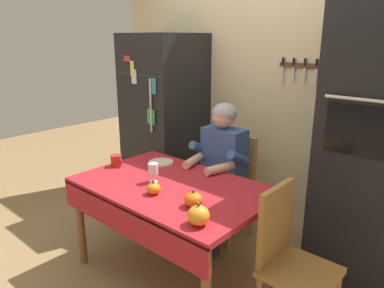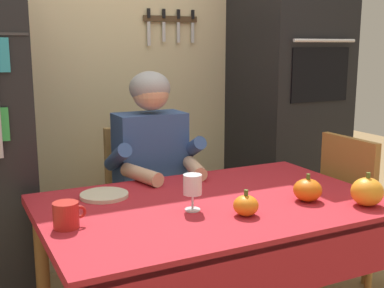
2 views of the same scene
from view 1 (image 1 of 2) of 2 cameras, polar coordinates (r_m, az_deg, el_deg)
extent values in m
plane|color=#93754C|center=(2.93, -4.36, -20.39)|extent=(10.00, 10.00, 0.00)
cube|color=beige|center=(3.42, 12.34, 8.45)|extent=(3.70, 0.10, 2.60)
cube|color=#4C3823|center=(3.21, 16.68, 11.86)|extent=(0.36, 0.02, 0.04)
cube|color=silver|center=(3.28, 14.08, 10.51)|extent=(0.02, 0.01, 0.14)
cube|color=black|center=(3.27, 14.22, 12.64)|extent=(0.02, 0.01, 0.06)
cube|color=silver|center=(3.23, 15.69, 10.53)|extent=(0.02, 0.01, 0.12)
cube|color=black|center=(3.22, 15.82, 12.48)|extent=(0.02, 0.01, 0.06)
cube|color=silver|center=(3.19, 17.31, 10.29)|extent=(0.02, 0.01, 0.12)
cube|color=black|center=(3.18, 17.47, 12.30)|extent=(0.02, 0.01, 0.06)
cube|color=silver|center=(3.15, 18.98, 10.07)|extent=(0.02, 0.01, 0.13)
cube|color=black|center=(3.14, 19.16, 12.11)|extent=(0.02, 0.01, 0.06)
cube|color=black|center=(3.79, -4.30, 3.40)|extent=(0.68, 0.68, 1.80)
cylinder|color=silver|center=(3.37, -6.55, 6.01)|extent=(0.02, 0.02, 0.50)
cube|color=#333335|center=(3.48, -8.59, 10.77)|extent=(0.67, 0.01, 0.01)
cube|color=teal|center=(3.33, -6.13, 9.09)|extent=(0.07, 0.02, 0.14)
cube|color=#E5D666|center=(3.53, -9.45, 11.72)|extent=(0.05, 0.01, 0.14)
cube|color=green|center=(3.41, -6.50, 4.30)|extent=(0.12, 0.02, 0.14)
cube|color=silver|center=(3.52, -9.17, 10.50)|extent=(0.07, 0.01, 0.14)
cube|color=#B73338|center=(3.58, -10.27, 13.17)|extent=(0.09, 0.01, 0.05)
cube|color=black|center=(2.78, 26.46, 0.02)|extent=(0.60, 0.60, 2.10)
cube|color=black|center=(2.46, 24.97, 1.86)|extent=(0.42, 0.01, 0.32)
cylinder|color=silver|center=(2.40, 25.35, 6.37)|extent=(0.45, 0.02, 0.02)
cylinder|color=brown|center=(3.04, -17.23, -11.90)|extent=(0.06, 0.06, 0.70)
cylinder|color=brown|center=(3.45, -6.10, -7.68)|extent=(0.06, 0.06, 0.70)
cylinder|color=brown|center=(2.74, 12.96, -14.82)|extent=(0.06, 0.06, 0.70)
cube|color=#A81E28|center=(2.63, -3.13, -6.76)|extent=(1.40, 0.90, 0.04)
cube|color=#A81E28|center=(2.41, -10.68, -11.96)|extent=(1.40, 0.01, 0.20)
cube|color=tan|center=(3.24, 5.35, -7.71)|extent=(0.40, 0.40, 0.04)
cube|color=tan|center=(3.28, 7.33, -2.61)|extent=(0.36, 0.04, 0.48)
cylinder|color=tan|center=(3.31, 1.05, -11.40)|extent=(0.04, 0.04, 0.41)
cylinder|color=tan|center=(3.55, 4.66, -9.44)|extent=(0.04, 0.04, 0.41)
cylinder|color=tan|center=(3.13, 5.91, -13.27)|extent=(0.04, 0.04, 0.41)
cylinder|color=tan|center=(3.38, 9.35, -11.02)|extent=(0.04, 0.04, 0.41)
cube|color=#38384C|center=(3.22, -0.51, -15.73)|extent=(0.10, 0.22, 0.08)
cube|color=#38384C|center=(3.11, 2.36, -17.02)|extent=(0.10, 0.22, 0.08)
cylinder|color=#38384C|center=(3.16, 0.23, -12.38)|extent=(0.09, 0.09, 0.38)
cylinder|color=#38384C|center=(3.05, 3.13, -13.56)|extent=(0.09, 0.09, 0.38)
cube|color=#38384C|center=(3.15, 2.31, -7.06)|extent=(0.12, 0.40, 0.11)
cube|color=#38384C|center=(3.05, 4.96, -7.94)|extent=(0.12, 0.40, 0.11)
cube|color=#33518E|center=(3.08, 5.08, -1.86)|extent=(0.36, 0.20, 0.48)
cylinder|color=#33518E|center=(3.13, 1.40, -0.71)|extent=(0.07, 0.26, 0.18)
cylinder|color=#33518E|center=(2.90, 7.45, -2.25)|extent=(0.07, 0.26, 0.18)
cylinder|color=#D8A884|center=(2.99, 0.17, -2.67)|extent=(0.13, 0.27, 0.07)
cylinder|color=#D8A884|center=(2.82, 4.45, -3.89)|extent=(0.13, 0.27, 0.07)
sphere|color=#D8A884|center=(2.97, 5.02, 4.46)|extent=(0.19, 0.19, 0.19)
ellipsoid|color=#99999E|center=(2.98, 5.15, 4.87)|extent=(0.21, 0.21, 0.17)
cube|color=#9E6B33|center=(2.33, 16.75, -18.88)|extent=(0.40, 0.40, 0.04)
cube|color=#9E6B33|center=(2.26, 13.10, -12.09)|extent=(0.04, 0.36, 0.48)
cylinder|color=#9E6B33|center=(2.65, 14.48, -19.95)|extent=(0.04, 0.04, 0.41)
cylinder|color=#B2231E|center=(3.02, -11.89, -2.60)|extent=(0.09, 0.09, 0.09)
torus|color=#B2231E|center=(2.98, -11.32, -2.73)|extent=(0.05, 0.01, 0.05)
cylinder|color=white|center=(2.67, -6.09, -5.95)|extent=(0.06, 0.06, 0.01)
cylinder|color=white|center=(2.65, -6.11, -5.29)|extent=(0.01, 0.01, 0.06)
cylinder|color=white|center=(2.63, -6.16, -3.89)|extent=(0.07, 0.07, 0.08)
ellipsoid|color=orange|center=(2.46, -6.11, -7.02)|extent=(0.10, 0.10, 0.08)
cylinder|color=#4C6023|center=(2.44, -6.14, -5.94)|extent=(0.02, 0.02, 0.02)
ellipsoid|color=orange|center=(2.06, 1.02, -11.25)|extent=(0.13, 0.13, 0.11)
cylinder|color=#4C6023|center=(2.03, 1.03, -9.54)|extent=(0.02, 0.02, 0.02)
ellipsoid|color=orange|center=(2.27, 0.22, -8.78)|extent=(0.12, 0.12, 0.09)
cylinder|color=#4C6023|center=(2.25, 0.22, -7.45)|extent=(0.02, 0.02, 0.02)
cylinder|color=beige|center=(3.05, -4.91, -2.90)|extent=(0.20, 0.20, 0.02)
camera|label=2|loc=(2.68, -47.75, 2.85)|focal=46.11mm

